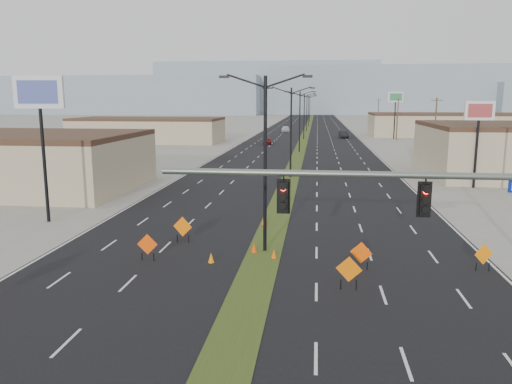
# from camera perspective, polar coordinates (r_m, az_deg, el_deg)

# --- Properties ---
(ground) EXTENTS (600.00, 600.00, 0.00)m
(ground) POSITION_cam_1_polar(r_m,az_deg,el_deg) (18.31, -3.06, -17.92)
(ground) COLOR gray
(ground) RESTS_ON ground
(road_surface) EXTENTS (25.00, 400.00, 0.02)m
(road_surface) POSITION_cam_1_polar(r_m,az_deg,el_deg) (116.20, 5.53, 6.18)
(road_surface) COLOR black
(road_surface) RESTS_ON ground
(median_strip) EXTENTS (2.00, 400.00, 0.04)m
(median_strip) POSITION_cam_1_polar(r_m,az_deg,el_deg) (116.20, 5.53, 6.18)
(median_strip) COLOR #324318
(median_strip) RESTS_ON ground
(building_sw_far) EXTENTS (30.00, 14.00, 4.50)m
(building_sw_far) POSITION_cam_1_polar(r_m,az_deg,el_deg) (106.89, -12.21, 6.83)
(building_sw_far) COLOR tan
(building_sw_far) RESTS_ON ground
(building_se_far) EXTENTS (44.00, 16.00, 5.00)m
(building_se_far) POSITION_cam_1_polar(r_m,az_deg,el_deg) (130.80, 22.68, 7.00)
(building_se_far) COLOR tan
(building_se_far) RESTS_ON ground
(mesa_west) EXTENTS (180.00, 50.00, 22.00)m
(mesa_west) POSITION_cam_1_polar(r_m,az_deg,el_deg) (320.35, -15.90, 10.55)
(mesa_west) COLOR #899AA9
(mesa_west) RESTS_ON ground
(mesa_center) EXTENTS (220.00, 50.00, 28.00)m
(mesa_center) POSITION_cam_1_polar(r_m,az_deg,el_deg) (318.06, 13.90, 11.18)
(mesa_center) COLOR #899AA9
(mesa_center) RESTS_ON ground
(mesa_backdrop) EXTENTS (140.00, 50.00, 32.00)m
(mesa_backdrop) POSITION_cam_1_polar(r_m,az_deg,el_deg) (337.52, 1.36, 11.77)
(mesa_backdrop) COLOR #899AA9
(mesa_backdrop) RESTS_ON ground
(signal_mast) EXTENTS (16.30, 0.60, 8.00)m
(signal_mast) POSITION_cam_1_polar(r_m,az_deg,el_deg) (19.13, 24.10, -2.24)
(signal_mast) COLOR slate
(signal_mast) RESTS_ON ground
(streetlight_0) EXTENTS (5.15, 0.24, 10.02)m
(streetlight_0) POSITION_cam_1_polar(r_m,az_deg,el_deg) (28.18, 1.06, 3.81)
(streetlight_0) COLOR black
(streetlight_0) RESTS_ON ground
(streetlight_1) EXTENTS (5.15, 0.24, 10.02)m
(streetlight_1) POSITION_cam_1_polar(r_m,az_deg,el_deg) (56.01, 4.02, 7.13)
(streetlight_1) COLOR black
(streetlight_1) RESTS_ON ground
(streetlight_2) EXTENTS (5.15, 0.24, 10.02)m
(streetlight_2) POSITION_cam_1_polar(r_m,az_deg,el_deg) (83.95, 5.02, 8.24)
(streetlight_2) COLOR black
(streetlight_2) RESTS_ON ground
(streetlight_3) EXTENTS (5.15, 0.24, 10.02)m
(streetlight_3) POSITION_cam_1_polar(r_m,az_deg,el_deg) (111.93, 5.52, 8.80)
(streetlight_3) COLOR black
(streetlight_3) RESTS_ON ground
(streetlight_4) EXTENTS (5.15, 0.24, 10.02)m
(streetlight_4) POSITION_cam_1_polar(r_m,az_deg,el_deg) (139.91, 5.83, 9.13)
(streetlight_4) COLOR black
(streetlight_4) RESTS_ON ground
(streetlight_5) EXTENTS (5.15, 0.24, 10.02)m
(streetlight_5) POSITION_cam_1_polar(r_m,az_deg,el_deg) (167.90, 6.03, 9.35)
(streetlight_5) COLOR black
(streetlight_5) RESTS_ON ground
(streetlight_6) EXTENTS (5.15, 0.24, 10.02)m
(streetlight_6) POSITION_cam_1_polar(r_m,az_deg,el_deg) (195.89, 6.17, 9.51)
(streetlight_6) COLOR black
(streetlight_6) RESTS_ON ground
(utility_pole_1) EXTENTS (1.60, 0.20, 9.00)m
(utility_pole_1) POSITION_cam_1_polar(r_m,az_deg,el_deg) (77.86, 19.78, 6.94)
(utility_pole_1) COLOR #4C3823
(utility_pole_1) RESTS_ON ground
(utility_pole_2) EXTENTS (1.60, 0.20, 9.00)m
(utility_pole_2) POSITION_cam_1_polar(r_m,az_deg,el_deg) (112.23, 15.87, 8.07)
(utility_pole_2) COLOR #4C3823
(utility_pole_2) RESTS_ON ground
(utility_pole_3) EXTENTS (1.60, 0.20, 9.00)m
(utility_pole_3) POSITION_cam_1_polar(r_m,az_deg,el_deg) (146.90, 13.78, 8.66)
(utility_pole_3) COLOR #4C3823
(utility_pole_3) RESTS_ON ground
(car_left) EXTENTS (1.80, 3.99, 1.33)m
(car_left) POSITION_cam_1_polar(r_m,az_deg,el_deg) (98.87, 1.27, 5.86)
(car_left) COLOR maroon
(car_left) RESTS_ON ground
(car_mid) EXTENTS (2.18, 4.95, 1.58)m
(car_mid) POSITION_cam_1_polar(r_m,az_deg,el_deg) (117.07, 9.98, 6.49)
(car_mid) COLOR black
(car_mid) RESTS_ON ground
(car_far) EXTENTS (2.47, 5.37, 1.52)m
(car_far) POSITION_cam_1_polar(r_m,az_deg,el_deg) (136.76, 3.39, 7.18)
(car_far) COLOR silver
(car_far) RESTS_ON ground
(construction_sign_1) EXTENTS (1.22, 0.28, 1.65)m
(construction_sign_1) POSITION_cam_1_polar(r_m,az_deg,el_deg) (31.03, -8.39, -4.04)
(construction_sign_1) COLOR #E46204
(construction_sign_1) RESTS_ON ground
(construction_sign_2) EXTENTS (1.14, 0.07, 1.52)m
(construction_sign_2) POSITION_cam_1_polar(r_m,az_deg,el_deg) (27.95, -12.31, -5.97)
(construction_sign_2) COLOR #EB4404
(construction_sign_2) RESTS_ON ground
(construction_sign_3) EXTENTS (1.20, 0.29, 1.62)m
(construction_sign_3) POSITION_cam_1_polar(r_m,az_deg,el_deg) (23.66, 10.58, -8.80)
(construction_sign_3) COLOR #DA5F04
(construction_sign_3) RESTS_ON ground
(construction_sign_4) EXTENTS (1.10, 0.38, 1.52)m
(construction_sign_4) POSITION_cam_1_polar(r_m,az_deg,el_deg) (26.44, 11.92, -6.92)
(construction_sign_4) COLOR #EC4B04
(construction_sign_4) RESTS_ON ground
(construction_sign_5) EXTENTS (1.03, 0.44, 1.46)m
(construction_sign_5) POSITION_cam_1_polar(r_m,az_deg,el_deg) (28.28, 24.57, -6.60)
(construction_sign_5) COLOR orange
(construction_sign_5) RESTS_ON ground
(cone_0) EXTENTS (0.45, 0.45, 0.57)m
(cone_0) POSITION_cam_1_polar(r_m,az_deg,el_deg) (27.30, -5.15, -7.50)
(cone_0) COLOR orange
(cone_0) RESTS_ON ground
(cone_1) EXTENTS (0.48, 0.48, 0.63)m
(cone_1) POSITION_cam_1_polar(r_m,az_deg,el_deg) (28.87, -0.22, -6.38)
(cone_1) COLOR #D64404
(cone_1) RESTS_ON ground
(cone_2) EXTENTS (0.43, 0.43, 0.56)m
(cone_2) POSITION_cam_1_polar(r_m,az_deg,el_deg) (27.87, 2.07, -7.10)
(cone_2) COLOR #DC5804
(cone_2) RESTS_ON ground
(cone_3) EXTENTS (0.50, 0.50, 0.69)m
(cone_3) POSITION_cam_1_polar(r_m,az_deg,el_deg) (35.10, 0.96, -3.27)
(cone_3) COLOR #FF4D05
(cone_3) RESTS_ON ground
(pole_sign_west) EXTENTS (3.39, 0.91, 10.35)m
(pole_sign_west) POSITION_cam_1_polar(r_m,az_deg,el_deg) (38.26, -23.50, 9.35)
(pole_sign_west) COLOR black
(pole_sign_west) RESTS_ON ground
(pole_sign_east_near) EXTENTS (2.80, 0.42, 8.58)m
(pole_sign_east_near) POSITION_cam_1_polar(r_m,az_deg,el_deg) (53.94, 24.13, 7.74)
(pole_sign_east_near) COLOR black
(pole_sign_east_near) RESTS_ON ground
(pole_sign_east_far) EXTENTS (3.22, 1.73, 10.38)m
(pole_sign_east_far) POSITION_cam_1_polar(r_m,az_deg,el_deg) (116.18, 15.67, 10.06)
(pole_sign_east_far) COLOR black
(pole_sign_east_far) RESTS_ON ground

